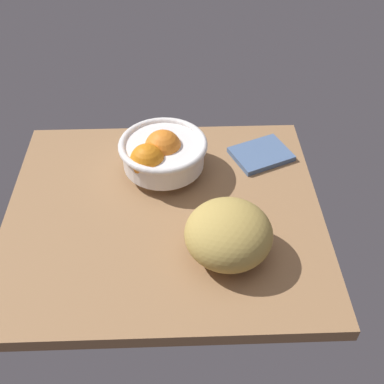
% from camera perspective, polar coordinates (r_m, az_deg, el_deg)
% --- Properties ---
extents(ground_plane, '(0.68, 0.60, 0.03)m').
position_cam_1_polar(ground_plane, '(1.04, -3.35, -2.78)').
color(ground_plane, '#976E48').
extents(fruit_bowl, '(0.20, 0.20, 0.11)m').
position_cam_1_polar(fruit_bowl, '(1.08, -3.80, 4.80)').
color(fruit_bowl, white).
rests_on(fruit_bowl, ground).
extents(bread_loaf, '(0.19, 0.18, 0.11)m').
position_cam_1_polar(bread_loaf, '(0.91, 4.38, -5.03)').
color(bread_loaf, tan).
rests_on(bread_loaf, ground).
extents(napkin_folded, '(0.16, 0.15, 0.01)m').
position_cam_1_polar(napkin_folded, '(1.17, 8.25, 4.49)').
color(napkin_folded, '#4C6690').
rests_on(napkin_folded, ground).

